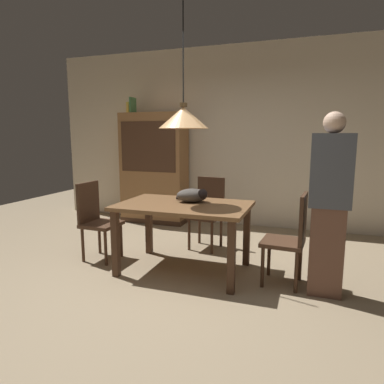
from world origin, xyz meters
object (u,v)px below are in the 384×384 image
object	(u,v)px
person_standing	(329,205)
chair_right_side	(291,235)
hutch_bookcase	(154,170)
cat_sleeping	(193,195)
book_yellow_short	(130,108)
chair_left_side	(96,217)
pendant_lamp	(183,117)
book_green_slim	(133,105)
chair_far_back	(208,209)
dining_table	(184,213)

from	to	relation	value
person_standing	chair_right_side	bearing A→B (deg)	162.82
hutch_bookcase	person_standing	world-z (taller)	hutch_bookcase
cat_sleeping	hutch_bookcase	world-z (taller)	hutch_bookcase
cat_sleeping	chair_right_side	bearing A→B (deg)	-7.06
cat_sleeping	person_standing	size ratio (longest dim) A/B	0.24
book_yellow_short	cat_sleeping	bearing A→B (deg)	-45.41
book_yellow_short	chair_left_side	bearing A→B (deg)	-73.64
chair_left_side	pendant_lamp	bearing A→B (deg)	-0.14
hutch_bookcase	book_green_slim	xyz separation A→B (m)	(-0.38, 0.00, 1.09)
cat_sleeping	book_yellow_short	distance (m)	2.72
chair_left_side	pendant_lamp	xyz separation A→B (m)	(1.13, -0.00, 1.15)
pendant_lamp	book_yellow_short	size ratio (longest dim) A/B	6.50
chair_far_back	pendant_lamp	size ratio (longest dim) A/B	0.72
book_yellow_short	chair_right_side	bearing A→B (deg)	-34.08
dining_table	person_standing	size ratio (longest dim) A/B	0.83
pendant_lamp	chair_right_side	bearing A→B (deg)	-0.30
pendant_lamp	person_standing	xyz separation A→B (m)	(1.45, -0.11, -0.81)
chair_left_side	book_green_slim	xyz separation A→B (m)	(-0.50, 1.89, 1.47)
dining_table	book_yellow_short	world-z (taller)	book_yellow_short
chair_far_back	hutch_bookcase	size ratio (longest dim) A/B	0.50
chair_left_side	chair_right_side	world-z (taller)	same
chair_far_back	pendant_lamp	world-z (taller)	pendant_lamp
chair_right_side	book_green_slim	distance (m)	3.66
dining_table	chair_far_back	size ratio (longest dim) A/B	1.51
hutch_bookcase	person_standing	xyz separation A→B (m)	(2.71, -2.00, -0.04)
hutch_bookcase	book_green_slim	bearing A→B (deg)	179.77
chair_far_back	book_yellow_short	bearing A→B (deg)	148.96
hutch_bookcase	person_standing	bearing A→B (deg)	-36.48
dining_table	chair_far_back	xyz separation A→B (m)	(0.01, 0.88, -0.14)
dining_table	chair_left_side	xyz separation A→B (m)	(-1.13, 0.00, -0.14)
pendant_lamp	book_green_slim	size ratio (longest dim) A/B	5.00
chair_right_side	book_yellow_short	bearing A→B (deg)	145.92
hutch_bookcase	book_yellow_short	distance (m)	1.13
dining_table	person_standing	xyz separation A→B (m)	(1.45, -0.11, 0.20)
dining_table	chair_far_back	bearing A→B (deg)	89.41
pendant_lamp	book_green_slim	world-z (taller)	pendant_lamp
dining_table	chair_left_side	size ratio (longest dim) A/B	1.51
pendant_lamp	person_standing	size ratio (longest dim) A/B	0.77
chair_right_side	pendant_lamp	distance (m)	1.61
book_yellow_short	hutch_bookcase	bearing A→B (deg)	-0.20
chair_left_side	person_standing	xyz separation A→B (m)	(2.58, -0.11, 0.34)
chair_left_side	book_green_slim	size ratio (longest dim) A/B	3.58
hutch_bookcase	book_green_slim	size ratio (longest dim) A/B	7.12
chair_far_back	book_green_slim	bearing A→B (deg)	148.18
dining_table	cat_sleeping	world-z (taller)	cat_sleeping
pendant_lamp	chair_far_back	bearing A→B (deg)	89.41
pendant_lamp	hutch_bookcase	xyz separation A→B (m)	(-1.26, 1.90, -0.77)
chair_left_side	book_yellow_short	bearing A→B (deg)	106.36
chair_right_side	book_yellow_short	size ratio (longest dim) A/B	4.65
pendant_lamp	chair_left_side	bearing A→B (deg)	179.86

